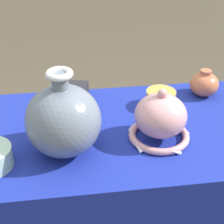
# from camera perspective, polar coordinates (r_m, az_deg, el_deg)

# --- Properties ---
(display_table) EXTENTS (1.26, 0.58, 0.71)m
(display_table) POSITION_cam_1_polar(r_m,az_deg,el_deg) (1.17, 1.11, -6.65)
(display_table) COLOR brown
(display_table) RESTS_ON ground_plane
(vase_tall_bulbous) EXTENTS (0.22, 0.22, 0.26)m
(vase_tall_bulbous) POSITION_cam_1_polar(r_m,az_deg,el_deg) (0.99, -8.09, -1.33)
(vase_tall_bulbous) COLOR slate
(vase_tall_bulbous) RESTS_ON display_table
(vase_dome_bell) EXTENTS (0.20, 0.20, 0.18)m
(vase_dome_bell) POSITION_cam_1_polar(r_m,az_deg,el_deg) (1.06, 8.02, -1.21)
(vase_dome_bell) COLOR #D19399
(vase_dome_bell) RESTS_ON display_table
(mosaic_tile_box) EXTENTS (0.14, 0.16, 0.08)m
(mosaic_tile_box) POSITION_cam_1_polar(r_m,az_deg,el_deg) (1.25, -6.94, 2.39)
(mosaic_tile_box) COLOR #232328
(mosaic_tile_box) RESTS_ON display_table
(pot_squat_ochre) EXTENTS (0.11, 0.11, 0.06)m
(pot_squat_ochre) POSITION_cam_1_polar(r_m,az_deg,el_deg) (1.26, 8.08, 2.20)
(pot_squat_ochre) COLOR gold
(pot_squat_ochre) RESTS_ON display_table
(jar_round_terracotta) EXTENTS (0.11, 0.11, 0.10)m
(jar_round_terracotta) POSITION_cam_1_polar(r_m,az_deg,el_deg) (1.36, 15.07, 4.53)
(jar_round_terracotta) COLOR #BC6642
(jar_round_terracotta) RESTS_ON display_table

